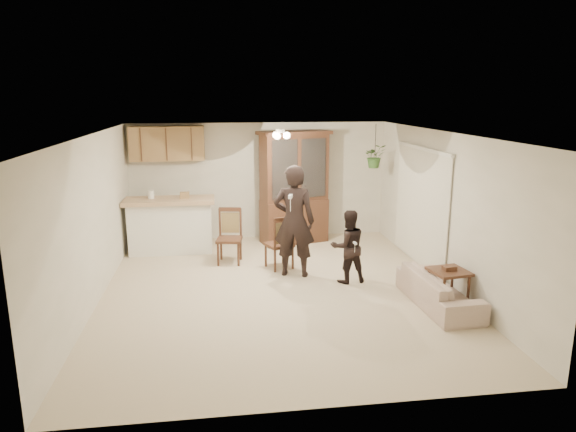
{
  "coord_description": "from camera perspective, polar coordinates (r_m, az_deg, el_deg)",
  "views": [
    {
      "loc": [
        -0.9,
        -7.73,
        3.07
      ],
      "look_at": [
        0.23,
        0.4,
        1.13
      ],
      "focal_mm": 32.0,
      "sensor_mm": 36.0,
      "label": 1
    }
  ],
  "objects": [
    {
      "name": "breakfast_bar",
      "position": [
        10.44,
        -12.89,
        -1.28
      ],
      "size": [
        1.6,
        0.55,
        1.0
      ],
      "primitive_type": "cube",
      "color": "white",
      "rests_on": "floor"
    },
    {
      "name": "child",
      "position": [
        8.56,
        6.69,
        -3.02
      ],
      "size": [
        0.72,
        0.59,
        1.35
      ],
      "primitive_type": "imported",
      "rotation": [
        0.0,
        0.0,
        3.27
      ],
      "color": "black",
      "rests_on": "floor"
    },
    {
      "name": "side_table",
      "position": [
        8.01,
        17.35,
        -7.59
      ],
      "size": [
        0.58,
        0.58,
        0.63
      ],
      "rotation": [
        0.0,
        0.0,
        0.14
      ],
      "color": "#3A1D15",
      "rests_on": "floor"
    },
    {
      "name": "adult",
      "position": [
        8.77,
        0.68,
        -1.01
      ],
      "size": [
        0.75,
        0.6,
        1.8
      ],
      "primitive_type": "imported",
      "rotation": [
        0.0,
        0.0,
        2.86
      ],
      "color": "black",
      "rests_on": "floor"
    },
    {
      "name": "plant_cord",
      "position": [
        10.66,
        9.69,
        8.31
      ],
      "size": [
        0.01,
        0.01,
        0.65
      ],
      "primitive_type": "cylinder",
      "color": "black",
      "rests_on": "ceiling"
    },
    {
      "name": "controller_child",
      "position": [
        8.28,
        7.45,
        -3.0
      ],
      "size": [
        0.05,
        0.11,
        0.03
      ],
      "primitive_type": "cube",
      "rotation": [
        0.0,
        0.0,
        3.27
      ],
      "color": "white",
      "rests_on": "child"
    },
    {
      "name": "sofa",
      "position": [
        7.98,
        16.48,
        -7.04
      ],
      "size": [
        0.81,
        1.9,
        0.73
      ],
      "primitive_type": "imported",
      "rotation": [
        0.0,
        0.0,
        1.61
      ],
      "color": "beige",
      "rests_on": "floor"
    },
    {
      "name": "wall_back",
      "position": [
        11.16,
        -3.19,
        3.91
      ],
      "size": [
        5.5,
        0.02,
        2.5
      ],
      "primitive_type": "cube",
      "color": "silver",
      "rests_on": "ground"
    },
    {
      "name": "floor",
      "position": [
        8.36,
        -1.2,
        -8.22
      ],
      "size": [
        6.5,
        6.5,
        0.0
      ],
      "primitive_type": "plane",
      "color": "beige",
      "rests_on": "ground"
    },
    {
      "name": "bar_top",
      "position": [
        10.32,
        -13.05,
        1.68
      ],
      "size": [
        1.75,
        0.7,
        0.08
      ],
      "primitive_type": "cube",
      "color": "tan",
      "rests_on": "breakfast_bar"
    },
    {
      "name": "chair_bar",
      "position": [
        9.64,
        -6.52,
        -3.55
      ],
      "size": [
        0.52,
        0.52,
        1.02
      ],
      "rotation": [
        0.0,
        0.0,
        -0.16
      ],
      "color": "#3A1D15",
      "rests_on": "floor"
    },
    {
      "name": "wall_left",
      "position": [
        8.15,
        -20.82,
        -0.47
      ],
      "size": [
        0.02,
        6.5,
        2.5
      ],
      "primitive_type": "cube",
      "color": "silver",
      "rests_on": "ground"
    },
    {
      "name": "chair_hutch_right",
      "position": [
        9.31,
        -0.99,
        -4.13
      ],
      "size": [
        0.57,
        0.57,
        0.99
      ],
      "rotation": [
        0.0,
        0.0,
        3.51
      ],
      "color": "#3A1D15",
      "rests_on": "floor"
    },
    {
      "name": "ceiling_fixture",
      "position": [
        9.02,
        -0.9,
        9.06
      ],
      "size": [
        0.36,
        0.36,
        0.2
      ],
      "primitive_type": null,
      "color": "beige",
      "rests_on": "ceiling"
    },
    {
      "name": "wall_right",
      "position": [
        8.73,
        16.98,
        0.71
      ],
      "size": [
        0.02,
        6.5,
        2.5
      ],
      "primitive_type": "cube",
      "color": "silver",
      "rests_on": "ground"
    },
    {
      "name": "vertical_blinds",
      "position": [
        9.55,
        14.47,
        0.99
      ],
      "size": [
        0.06,
        2.3,
        2.1
      ],
      "primitive_type": null,
      "color": "silver",
      "rests_on": "wall_right"
    },
    {
      "name": "hanging_plant",
      "position": [
        10.69,
        9.62,
        6.57
      ],
      "size": [
        0.43,
        0.37,
        0.48
      ],
      "primitive_type": "imported",
      "color": "#275823",
      "rests_on": "ceiling"
    },
    {
      "name": "chair_hutch_left",
      "position": [
        11.05,
        -0.56,
        -1.19
      ],
      "size": [
        0.65,
        0.65,
        1.08
      ],
      "rotation": [
        0.0,
        0.0,
        -0.5
      ],
      "color": "#3A1D15",
      "rests_on": "floor"
    },
    {
      "name": "ceiling",
      "position": [
        7.8,
        -1.29,
        9.13
      ],
      "size": [
        5.5,
        6.5,
        0.02
      ],
      "primitive_type": "cube",
      "color": "white",
      "rests_on": "wall_back"
    },
    {
      "name": "china_hutch",
      "position": [
        10.76,
        0.69,
        3.09
      ],
      "size": [
        1.59,
        0.95,
        2.35
      ],
      "rotation": [
        0.0,
        0.0,
        0.27
      ],
      "color": "#3A1D15",
      "rests_on": "floor"
    },
    {
      "name": "wall_front",
      "position": [
        4.91,
        3.22,
        -8.42
      ],
      "size": [
        5.5,
        0.02,
        2.5
      ],
      "primitive_type": "cube",
      "color": "silver",
      "rests_on": "ground"
    },
    {
      "name": "upper_cabinets",
      "position": [
        10.89,
        -13.28,
        7.85
      ],
      "size": [
        1.5,
        0.34,
        0.7
      ],
      "primitive_type": "cube",
      "color": "brown",
      "rests_on": "wall_back"
    },
    {
      "name": "controller_adult",
      "position": [
        8.2,
        0.27,
        2.19
      ],
      "size": [
        0.1,
        0.18,
        0.05
      ],
      "primitive_type": "cube",
      "rotation": [
        0.0,
        0.0,
        2.86
      ],
      "color": "white",
      "rests_on": "adult"
    }
  ]
}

